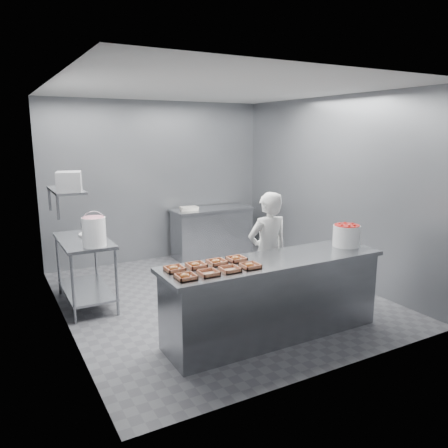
{
  "coord_description": "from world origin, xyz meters",
  "views": [
    {
      "loc": [
        -2.71,
        -5.11,
        2.26
      ],
      "look_at": [
        -0.0,
        -0.2,
        1.08
      ],
      "focal_mm": 35.0,
      "sensor_mm": 36.0,
      "label": 1
    }
  ],
  "objects_px": {
    "tray_7": "(236,259)",
    "worker": "(268,253)",
    "tray_0": "(186,276)",
    "tray_4": "(174,269)",
    "tray_2": "(230,269)",
    "glaze_bucket": "(94,231)",
    "service_counter": "(274,297)",
    "strawberry_tub": "(346,235)",
    "tray_5": "(196,265)",
    "tray_3": "(250,265)",
    "tray_6": "(217,262)",
    "tray_1": "(208,273)",
    "back_counter": "(212,232)",
    "appliance": "(69,182)",
    "prep_table": "(85,262)"
  },
  "relations": [
    {
      "from": "tray_7",
      "to": "worker",
      "type": "distance_m",
      "value": 0.87
    },
    {
      "from": "tray_0",
      "to": "tray_4",
      "type": "relative_size",
      "value": 1.0
    },
    {
      "from": "tray_2",
      "to": "glaze_bucket",
      "type": "bearing_deg",
      "value": 120.18
    },
    {
      "from": "service_counter",
      "to": "strawberry_tub",
      "type": "relative_size",
      "value": 8.12
    },
    {
      "from": "tray_5",
      "to": "tray_3",
      "type": "bearing_deg",
      "value": -30.06
    },
    {
      "from": "tray_6",
      "to": "tray_7",
      "type": "bearing_deg",
      "value": 0.0
    },
    {
      "from": "tray_6",
      "to": "tray_5",
      "type": "bearing_deg",
      "value": 180.0
    },
    {
      "from": "tray_1",
      "to": "tray_7",
      "type": "relative_size",
      "value": 1.0
    },
    {
      "from": "tray_1",
      "to": "tray_0",
      "type": "bearing_deg",
      "value": -180.0
    },
    {
      "from": "back_counter",
      "to": "tray_5",
      "type": "xyz_separation_m",
      "value": [
        -1.79,
        -3.11,
        0.47
      ]
    },
    {
      "from": "tray_5",
      "to": "worker",
      "type": "bearing_deg",
      "value": 20.88
    },
    {
      "from": "strawberry_tub",
      "to": "glaze_bucket",
      "type": "distance_m",
      "value": 3.06
    },
    {
      "from": "appliance",
      "to": "prep_table",
      "type": "bearing_deg",
      "value": 71.45
    },
    {
      "from": "tray_6",
      "to": "glaze_bucket",
      "type": "relative_size",
      "value": 0.43
    },
    {
      "from": "tray_3",
      "to": "tray_4",
      "type": "distance_m",
      "value": 0.77
    },
    {
      "from": "tray_4",
      "to": "tray_1",
      "type": "bearing_deg",
      "value": -48.82
    },
    {
      "from": "tray_2",
      "to": "strawberry_tub",
      "type": "height_order",
      "value": "strawberry_tub"
    },
    {
      "from": "tray_0",
      "to": "tray_6",
      "type": "relative_size",
      "value": 1.0
    },
    {
      "from": "prep_table",
      "to": "glaze_bucket",
      "type": "xyz_separation_m",
      "value": [
        0.05,
        -0.44,
        0.5
      ]
    },
    {
      "from": "worker",
      "to": "strawberry_tub",
      "type": "distance_m",
      "value": 0.98
    },
    {
      "from": "tray_7",
      "to": "tray_3",
      "type": "bearing_deg",
      "value": -90.0
    },
    {
      "from": "tray_7",
      "to": "back_counter",
      "type": "bearing_deg",
      "value": 67.23
    },
    {
      "from": "worker",
      "to": "tray_4",
      "type": "bearing_deg",
      "value": 17.76
    },
    {
      "from": "tray_3",
      "to": "glaze_bucket",
      "type": "distance_m",
      "value": 2.04
    },
    {
      "from": "tray_4",
      "to": "glaze_bucket",
      "type": "bearing_deg",
      "value": 109.14
    },
    {
      "from": "tray_0",
      "to": "tray_1",
      "type": "distance_m",
      "value": 0.24
    },
    {
      "from": "tray_6",
      "to": "glaze_bucket",
      "type": "xyz_separation_m",
      "value": [
        -0.96,
        1.37,
        0.17
      ]
    },
    {
      "from": "tray_1",
      "to": "worker",
      "type": "bearing_deg",
      "value": 31.5
    },
    {
      "from": "glaze_bucket",
      "to": "appliance",
      "type": "relative_size",
      "value": 1.37
    },
    {
      "from": "tray_1",
      "to": "glaze_bucket",
      "type": "bearing_deg",
      "value": 113.56
    },
    {
      "from": "back_counter",
      "to": "tray_4",
      "type": "xyz_separation_m",
      "value": [
        -2.03,
        -3.11,
        0.47
      ]
    },
    {
      "from": "tray_5",
      "to": "appliance",
      "type": "xyz_separation_m",
      "value": [
        -0.93,
        1.54,
        0.76
      ]
    },
    {
      "from": "prep_table",
      "to": "tray_4",
      "type": "distance_m",
      "value": 1.91
    },
    {
      "from": "tray_5",
      "to": "strawberry_tub",
      "type": "height_order",
      "value": "strawberry_tub"
    },
    {
      "from": "service_counter",
      "to": "tray_4",
      "type": "distance_m",
      "value": 1.23
    },
    {
      "from": "tray_3",
      "to": "tray_7",
      "type": "relative_size",
      "value": 1.0
    },
    {
      "from": "tray_7",
      "to": "glaze_bucket",
      "type": "xyz_separation_m",
      "value": [
        -1.2,
        1.37,
        0.17
      ]
    },
    {
      "from": "tray_0",
      "to": "tray_2",
      "type": "relative_size",
      "value": 1.0
    },
    {
      "from": "prep_table",
      "to": "tray_0",
      "type": "distance_m",
      "value": 2.18
    },
    {
      "from": "tray_4",
      "to": "worker",
      "type": "height_order",
      "value": "worker"
    },
    {
      "from": "tray_6",
      "to": "glaze_bucket",
      "type": "bearing_deg",
      "value": 124.88
    },
    {
      "from": "appliance",
      "to": "tray_3",
      "type": "bearing_deg",
      "value": -38.49
    },
    {
      "from": "tray_5",
      "to": "worker",
      "type": "height_order",
      "value": "worker"
    },
    {
      "from": "tray_6",
      "to": "worker",
      "type": "xyz_separation_m",
      "value": [
        0.97,
        0.46,
        -0.15
      ]
    },
    {
      "from": "service_counter",
      "to": "tray_0",
      "type": "distance_m",
      "value": 1.23
    },
    {
      "from": "tray_2",
      "to": "tray_5",
      "type": "xyz_separation_m",
      "value": [
        -0.24,
        0.28,
        0.0
      ]
    },
    {
      "from": "tray_4",
      "to": "tray_6",
      "type": "distance_m",
      "value": 0.48
    },
    {
      "from": "tray_4",
      "to": "back_counter",
      "type": "bearing_deg",
      "value": 56.92
    },
    {
      "from": "tray_0",
      "to": "tray_6",
      "type": "bearing_deg",
      "value": 30.06
    },
    {
      "from": "tray_0",
      "to": "worker",
      "type": "bearing_deg",
      "value": 27.02
    }
  ]
}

